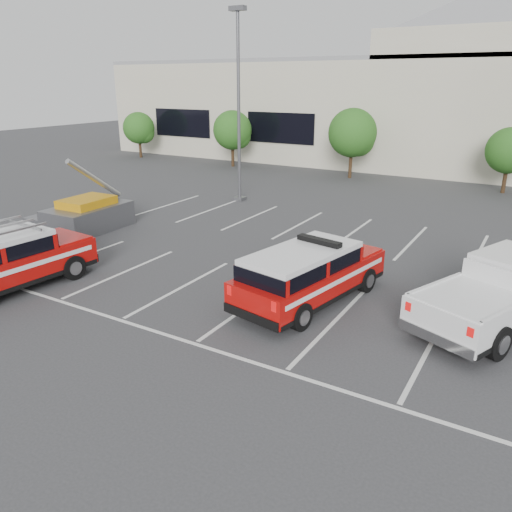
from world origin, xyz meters
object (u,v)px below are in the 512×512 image
(tree_mid_right, at_px, (511,152))
(utility_rig, at_px, (85,216))
(tree_left, at_px, (234,132))
(tree_far_left, at_px, (140,129))
(tree_mid_left, at_px, (354,135))
(fire_chief_suv, at_px, (309,278))
(ladder_suv, at_px, (3,265))
(light_pole_left, at_px, (239,108))
(convention_building, at_px, (459,106))
(white_pickup, at_px, (504,297))

(tree_mid_right, height_order, utility_rig, tree_mid_right)
(tree_left, distance_m, utility_rig, 19.40)
(tree_far_left, xyz_separation_m, tree_mid_left, (20.00, 0.00, 0.54))
(tree_mid_left, xyz_separation_m, fire_chief_suv, (6.36, -20.91, -2.23))
(utility_rig, bearing_deg, ladder_suv, -64.27)
(tree_far_left, xyz_separation_m, tree_mid_right, (30.00, 0.00, 0.00))
(tree_mid_left, distance_m, utility_rig, 19.93)
(light_pole_left, distance_m, ladder_suv, 15.74)
(ladder_suv, bearing_deg, tree_mid_left, 88.35)
(convention_building, xyz_separation_m, light_pole_left, (-8.18, -19.86, 0.47))
(white_pickup, xyz_separation_m, ladder_suv, (-14.39, -5.85, 0.10))
(convention_building, bearing_deg, tree_mid_left, -117.40)
(tree_left, distance_m, light_pole_left, 12.43)
(convention_building, relative_size, fire_chief_suv, 10.17)
(white_pickup, relative_size, utility_rig, 1.64)
(light_pole_left, bearing_deg, white_pickup, -32.07)
(ladder_suv, xyz_separation_m, utility_rig, (-3.32, 6.32, -0.19))
(convention_building, height_order, light_pole_left, convention_building)
(light_pole_left, xyz_separation_m, fire_chief_suv, (9.45, -10.86, -4.38))
(tree_left, bearing_deg, ladder_suv, -73.75)
(light_pole_left, bearing_deg, utility_rig, -108.18)
(light_pole_left, relative_size, fire_chief_suv, 1.74)
(tree_mid_right, distance_m, utility_rig, 24.79)
(light_pole_left, xyz_separation_m, white_pickup, (14.81, -9.28, -4.41))
(white_pickup, distance_m, ladder_suv, 15.53)
(convention_building, bearing_deg, ladder_suv, -102.49)
(tree_mid_right, distance_m, white_pickup, 19.48)
(tree_far_left, bearing_deg, fire_chief_suv, -38.42)
(convention_building, height_order, fire_chief_suv, convention_building)
(tree_far_left, bearing_deg, light_pole_left, -30.71)
(tree_mid_right, xyz_separation_m, light_pole_left, (-13.09, -10.05, 2.68))
(light_pole_left, bearing_deg, ladder_suv, -88.37)
(light_pole_left, bearing_deg, tree_far_left, 149.29)
(tree_left, distance_m, white_pickup, 29.15)
(tree_left, xyz_separation_m, white_pickup, (21.72, -19.33, -2.00))
(light_pole_left, bearing_deg, fire_chief_suv, -48.97)
(white_pickup, bearing_deg, convention_building, 125.40)
(tree_mid_right, xyz_separation_m, utility_rig, (-15.99, -18.86, -1.83))
(tree_mid_right, xyz_separation_m, white_pickup, (1.72, -19.33, -1.73))
(tree_left, bearing_deg, convention_building, 33.05)
(tree_mid_left, xyz_separation_m, utility_rig, (-5.99, -18.86, -2.36))
(fire_chief_suv, bearing_deg, tree_left, 139.09)
(tree_left, bearing_deg, fire_chief_suv, -51.95)
(tree_mid_right, relative_size, ladder_suv, 0.70)
(utility_rig, bearing_deg, white_pickup, -3.54)
(tree_mid_left, distance_m, tree_mid_right, 10.01)
(tree_mid_right, bearing_deg, tree_far_left, 180.00)
(tree_far_left, relative_size, white_pickup, 0.60)
(tree_far_left, bearing_deg, tree_mid_left, 0.00)
(fire_chief_suv, xyz_separation_m, utility_rig, (-12.35, 2.05, -0.13))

